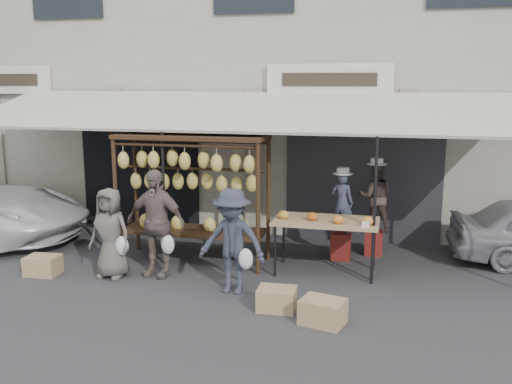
{
  "coord_description": "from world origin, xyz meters",
  "views": [
    {
      "loc": [
        2.73,
        -7.67,
        3.12
      ],
      "look_at": [
        0.55,
        1.4,
        1.3
      ],
      "focal_mm": 40.0,
      "sensor_mm": 36.0,
      "label": 1
    }
  ],
  "objects_px": {
    "vendor_left": "(342,203)",
    "customer_right": "(232,241)",
    "vendor_right": "(375,197)",
    "banana_rack": "(191,174)",
    "crate_near_a": "(277,299)",
    "customer_left": "(110,233)",
    "produce_table": "(326,222)",
    "crate_near_b": "(323,312)",
    "customer_mid": "(156,223)",
    "crate_far": "(43,265)"
  },
  "relations": [
    {
      "from": "customer_right",
      "to": "vendor_left",
      "type": "bearing_deg",
      "value": 59.28
    },
    {
      "from": "banana_rack",
      "to": "crate_near_b",
      "type": "bearing_deg",
      "value": -39.22
    },
    {
      "from": "crate_far",
      "to": "customer_mid",
      "type": "bearing_deg",
      "value": 12.78
    },
    {
      "from": "customer_mid",
      "to": "customer_left",
      "type": "bearing_deg",
      "value": -154.85
    },
    {
      "from": "banana_rack",
      "to": "customer_mid",
      "type": "relative_size",
      "value": 1.48
    },
    {
      "from": "customer_mid",
      "to": "crate_far",
      "type": "bearing_deg",
      "value": -161.86
    },
    {
      "from": "vendor_right",
      "to": "crate_near_b",
      "type": "xyz_separation_m",
      "value": [
        -0.53,
        -3.25,
        -0.91
      ]
    },
    {
      "from": "banana_rack",
      "to": "vendor_right",
      "type": "relative_size",
      "value": 2.06
    },
    {
      "from": "crate_near_a",
      "to": "crate_far",
      "type": "height_order",
      "value": "same"
    },
    {
      "from": "crate_far",
      "to": "vendor_left",
      "type": "bearing_deg",
      "value": 23.24
    },
    {
      "from": "vendor_left",
      "to": "produce_table",
      "type": "bearing_deg",
      "value": 95.06
    },
    {
      "from": "vendor_right",
      "to": "customer_left",
      "type": "relative_size",
      "value": 0.86
    },
    {
      "from": "customer_left",
      "to": "crate_far",
      "type": "bearing_deg",
      "value": -165.48
    },
    {
      "from": "customer_mid",
      "to": "banana_rack",
      "type": "bearing_deg",
      "value": 72.4
    },
    {
      "from": "crate_far",
      "to": "vendor_right",
      "type": "bearing_deg",
      "value": 24.6
    },
    {
      "from": "customer_right",
      "to": "crate_far",
      "type": "height_order",
      "value": "customer_right"
    },
    {
      "from": "vendor_right",
      "to": "customer_right",
      "type": "distance_m",
      "value": 3.15
    },
    {
      "from": "vendor_right",
      "to": "vendor_left",
      "type": "bearing_deg",
      "value": 28.99
    },
    {
      "from": "customer_left",
      "to": "banana_rack",
      "type": "bearing_deg",
      "value": 51.66
    },
    {
      "from": "produce_table",
      "to": "crate_far",
      "type": "xyz_separation_m",
      "value": [
        -4.48,
        -1.15,
        -0.71
      ]
    },
    {
      "from": "produce_table",
      "to": "customer_mid",
      "type": "bearing_deg",
      "value": -164.43
    },
    {
      "from": "customer_left",
      "to": "crate_near_a",
      "type": "height_order",
      "value": "customer_left"
    },
    {
      "from": "vendor_right",
      "to": "crate_near_a",
      "type": "bearing_deg",
      "value": 61.85
    },
    {
      "from": "customer_mid",
      "to": "crate_far",
      "type": "distance_m",
      "value": 2.01
    },
    {
      "from": "customer_left",
      "to": "vendor_right",
      "type": "bearing_deg",
      "value": 34.69
    },
    {
      "from": "customer_mid",
      "to": "crate_near_a",
      "type": "height_order",
      "value": "customer_mid"
    },
    {
      "from": "vendor_left",
      "to": "customer_right",
      "type": "distance_m",
      "value": 2.5
    },
    {
      "from": "vendor_right",
      "to": "customer_right",
      "type": "bearing_deg",
      "value": 44.88
    },
    {
      "from": "banana_rack",
      "to": "vendor_left",
      "type": "height_order",
      "value": "banana_rack"
    },
    {
      "from": "crate_near_a",
      "to": "crate_far",
      "type": "bearing_deg",
      "value": 172.31
    },
    {
      "from": "vendor_right",
      "to": "customer_right",
      "type": "relative_size",
      "value": 0.8
    },
    {
      "from": "produce_table",
      "to": "vendor_right",
      "type": "relative_size",
      "value": 1.35
    },
    {
      "from": "customer_left",
      "to": "produce_table",
      "type": "bearing_deg",
      "value": 22.54
    },
    {
      "from": "vendor_left",
      "to": "banana_rack",
      "type": "bearing_deg",
      "value": 34.83
    },
    {
      "from": "banana_rack",
      "to": "customer_mid",
      "type": "xyz_separation_m",
      "value": [
        -0.34,
        -0.79,
        -0.69
      ]
    },
    {
      "from": "banana_rack",
      "to": "crate_near_a",
      "type": "height_order",
      "value": "banana_rack"
    },
    {
      "from": "vendor_right",
      "to": "crate_near_b",
      "type": "distance_m",
      "value": 3.42
    },
    {
      "from": "banana_rack",
      "to": "crate_far",
      "type": "xyz_separation_m",
      "value": [
        -2.16,
        -1.21,
        -1.41
      ]
    },
    {
      "from": "crate_near_a",
      "to": "crate_near_b",
      "type": "height_order",
      "value": "crate_near_b"
    },
    {
      "from": "banana_rack",
      "to": "customer_mid",
      "type": "distance_m",
      "value": 1.1
    },
    {
      "from": "crate_far",
      "to": "produce_table",
      "type": "bearing_deg",
      "value": 14.44
    },
    {
      "from": "vendor_left",
      "to": "customer_left",
      "type": "xyz_separation_m",
      "value": [
        -3.51,
        -1.83,
        -0.29
      ]
    },
    {
      "from": "crate_far",
      "to": "banana_rack",
      "type": "bearing_deg",
      "value": 29.12
    },
    {
      "from": "vendor_left",
      "to": "crate_near_b",
      "type": "bearing_deg",
      "value": 107.69
    },
    {
      "from": "customer_mid",
      "to": "crate_near_b",
      "type": "height_order",
      "value": "customer_mid"
    },
    {
      "from": "produce_table",
      "to": "customer_mid",
      "type": "height_order",
      "value": "customer_mid"
    },
    {
      "from": "customer_left",
      "to": "crate_far",
      "type": "distance_m",
      "value": 1.3
    },
    {
      "from": "customer_left",
      "to": "crate_near_a",
      "type": "relative_size",
      "value": 2.81
    },
    {
      "from": "customer_left",
      "to": "customer_mid",
      "type": "relative_size",
      "value": 0.84
    },
    {
      "from": "banana_rack",
      "to": "crate_near_a",
      "type": "distance_m",
      "value": 2.91
    }
  ]
}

